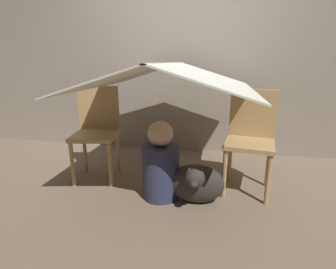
{
  "coord_description": "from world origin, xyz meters",
  "views": [
    {
      "loc": [
        0.42,
        -1.99,
        1.12
      ],
      "look_at": [
        0.0,
        0.22,
        0.49
      ],
      "focal_mm": 28.0,
      "sensor_mm": 36.0,
      "label": 1
    }
  ],
  "objects_px": {
    "dog": "(196,183)",
    "person_front": "(161,165)",
    "chair_right": "(250,136)",
    "chair_left": "(97,128)"
  },
  "relations": [
    {
      "from": "chair_left",
      "to": "chair_right",
      "type": "distance_m",
      "value": 1.43
    },
    {
      "from": "person_front",
      "to": "dog",
      "type": "relative_size",
      "value": 1.48
    },
    {
      "from": "dog",
      "to": "person_front",
      "type": "bearing_deg",
      "value": 170.4
    },
    {
      "from": "chair_left",
      "to": "person_front",
      "type": "distance_m",
      "value": 0.79
    },
    {
      "from": "chair_right",
      "to": "dog",
      "type": "height_order",
      "value": "chair_right"
    },
    {
      "from": "chair_left",
      "to": "person_front",
      "type": "height_order",
      "value": "chair_left"
    },
    {
      "from": "chair_right",
      "to": "person_front",
      "type": "xyz_separation_m",
      "value": [
        -0.73,
        -0.3,
        -0.21
      ]
    },
    {
      "from": "chair_right",
      "to": "chair_left",
      "type": "bearing_deg",
      "value": -170.52
    },
    {
      "from": "chair_right",
      "to": "person_front",
      "type": "relative_size",
      "value": 1.34
    },
    {
      "from": "chair_left",
      "to": "dog",
      "type": "height_order",
      "value": "chair_left"
    }
  ]
}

